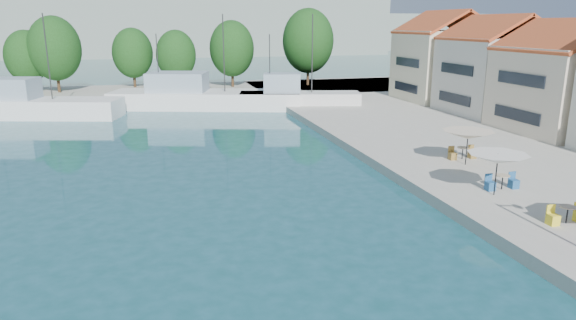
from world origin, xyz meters
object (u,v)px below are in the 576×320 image
object	(u,v)px
trawler_04	(297,99)
trawler_03	(202,98)
umbrella_white	(498,159)
umbrella_cream	(468,135)
trawler_02	(33,107)

from	to	relation	value
trawler_04	trawler_03	bearing A→B (deg)	173.43
trawler_03	trawler_04	xyz separation A→B (m)	(9.65, -3.57, 0.00)
umbrella_white	umbrella_cream	size ratio (longest dim) A/B	0.97
trawler_04	umbrella_cream	world-z (taller)	trawler_04
trawler_02	trawler_04	distance (m)	26.10
trawler_03	umbrella_white	distance (m)	36.64
trawler_03	umbrella_cream	xyz separation A→B (m)	(12.93, -29.56, 1.37)
trawler_03	umbrella_cream	distance (m)	32.29
trawler_03	trawler_04	distance (m)	10.29
trawler_03	umbrella_white	xyz separation A→B (m)	(11.03, -34.92, 1.40)
trawler_04	umbrella_cream	distance (m)	26.23
trawler_02	umbrella_cream	bearing A→B (deg)	-27.80
trawler_02	trawler_03	distance (m)	16.48
trawler_02	umbrella_white	world-z (taller)	trawler_02
trawler_04	umbrella_cream	bearing A→B (deg)	-69.08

